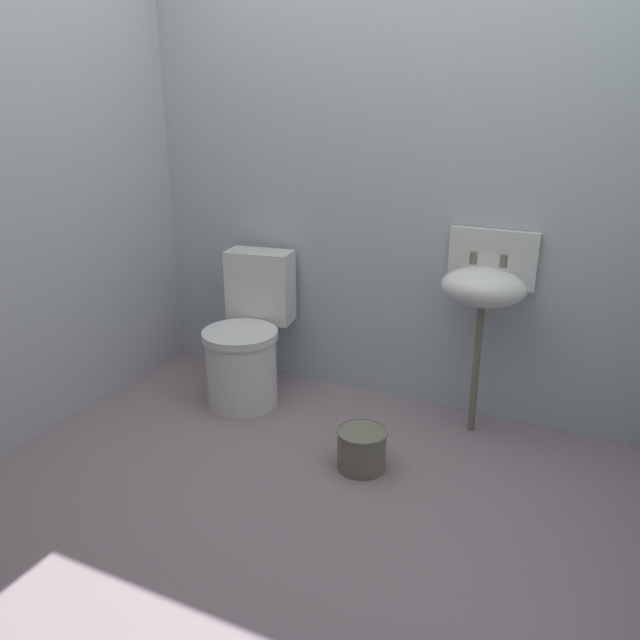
{
  "coord_description": "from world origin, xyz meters",
  "views": [
    {
      "loc": [
        1.09,
        -2.01,
        1.62
      ],
      "look_at": [
        0.0,
        0.27,
        0.7
      ],
      "focal_mm": 35.76,
      "sensor_mm": 36.0,
      "label": 1
    }
  ],
  "objects": [
    {
      "name": "wall_left",
      "position": [
        -1.42,
        0.1,
        1.22
      ],
      "size": [
        0.1,
        2.33,
        2.43
      ],
      "primitive_type": "cube",
      "color": "#ABB0B4",
      "rests_on": "ground"
    },
    {
      "name": "bucket",
      "position": [
        0.18,
        0.32,
        0.1
      ],
      "size": [
        0.24,
        0.24,
        0.2
      ],
      "color": "#6E6959",
      "rests_on": "ground"
    },
    {
      "name": "sink",
      "position": [
        0.55,
        0.9,
        0.75
      ],
      "size": [
        0.42,
        0.35,
        0.99
      ],
      "color": "#6E6959",
      "rests_on": "ground"
    },
    {
      "name": "ground_plane",
      "position": [
        0.0,
        0.0,
        -0.04
      ],
      "size": [
        3.15,
        2.53,
        0.08
      ],
      "primitive_type": "cube",
      "color": "gray"
    },
    {
      "name": "wall_back",
      "position": [
        0.0,
        1.11,
        1.22
      ],
      "size": [
        3.15,
        0.1,
        2.43
      ],
      "primitive_type": "cube",
      "color": "#AAB6BA",
      "rests_on": "ground"
    },
    {
      "name": "toilet_near_wall",
      "position": [
        -0.65,
        0.71,
        0.32
      ],
      "size": [
        0.46,
        0.64,
        0.78
      ],
      "rotation": [
        0.0,
        0.0,
        3.29
      ],
      "color": "silver",
      "rests_on": "ground"
    }
  ]
}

